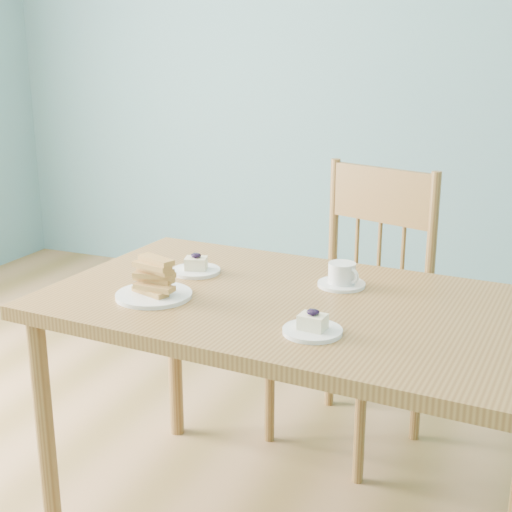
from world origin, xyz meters
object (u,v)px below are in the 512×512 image
biscotti_plate (153,284)px  dining_chair (354,306)px  dining_table (299,326)px  coffee_cup (342,276)px  cheesecake_plate_far (196,268)px  cheesecake_plate_near (313,327)px

biscotti_plate → dining_chair: bearing=63.8°
dining_table → dining_chair: 0.65m
dining_table → coffee_cup: (0.07, 0.16, 0.11)m
cheesecake_plate_far → coffee_cup: coffee_cup is taller
dining_chair → coffee_cup: bearing=-61.0°
dining_chair → cheesecake_plate_far: size_ratio=6.84×
dining_table → biscotti_plate: bearing=-157.1°
cheesecake_plate_far → biscotti_plate: 0.25m
dining_table → dining_chair: size_ratio=1.43×
dining_chair → coffee_cup: size_ratio=7.31×
dining_chair → biscotti_plate: bearing=-97.1°
dining_table → dining_chair: (-0.01, 0.63, -0.16)m
dining_chair → coffee_cup: (0.08, -0.47, 0.27)m
cheesecake_plate_near → coffee_cup: 0.38m
cheesecake_plate_far → biscotti_plate: bearing=-91.1°
dining_chair → biscotti_plate: 0.90m
dining_table → cheesecake_plate_far: bearing=167.3°
dining_chair → cheesecake_plate_near: 0.89m
dining_table → cheesecake_plate_near: size_ratio=9.89×
cheesecake_plate_near → cheesecake_plate_far: 0.59m
coffee_cup → biscotti_plate: bearing=-122.3°
cheesecake_plate_near → coffee_cup: size_ratio=1.06×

